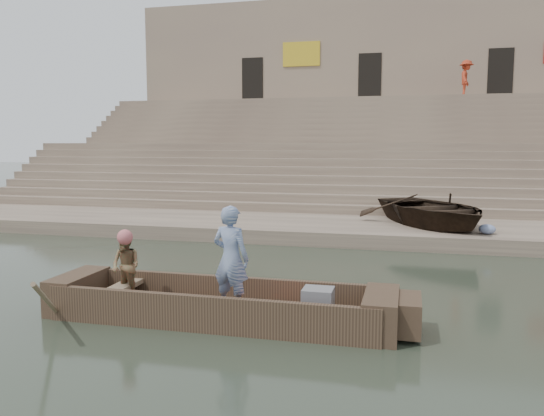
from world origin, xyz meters
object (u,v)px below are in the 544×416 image
at_px(rowing_man, 126,266).
at_px(television, 317,301).
at_px(standing_man, 231,258).
at_px(main_rowboat, 219,313).
at_px(beached_rowboat, 432,209).
at_px(pedestrian, 466,78).

relative_size(rowing_man, television, 2.39).
xyz_separation_m(standing_man, television, (1.33, 0.16, -0.63)).
bearing_deg(main_rowboat, rowing_man, 177.90).
bearing_deg(beached_rowboat, pedestrian, 52.30).
height_order(main_rowboat, pedestrian, pedestrian).
bearing_deg(pedestrian, standing_man, 175.79).
bearing_deg(standing_man, rowing_man, 5.76).
height_order(main_rowboat, rowing_man, rowing_man).
height_order(standing_man, television, standing_man).
distance_m(television, beached_rowboat, 8.82).
height_order(television, pedestrian, pedestrian).
relative_size(television, beached_rowboat, 0.10).
bearing_deg(main_rowboat, television, -0.00).
bearing_deg(television, main_rowboat, 180.00).
xyz_separation_m(beached_rowboat, pedestrian, (2.05, 14.08, 5.27)).
relative_size(main_rowboat, television, 10.87).
relative_size(standing_man, pedestrian, 0.87).
xyz_separation_m(television, beached_rowboat, (1.98, 8.59, 0.46)).
xyz_separation_m(main_rowboat, television, (1.59, -0.00, 0.31)).
relative_size(standing_man, television, 3.60).
distance_m(standing_man, beached_rowboat, 9.35).
bearing_deg(rowing_man, standing_man, 9.33).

